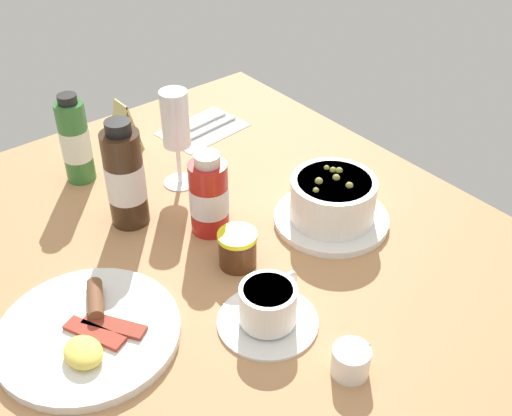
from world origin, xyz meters
The scene contains 12 objects.
ground_plane centered at (0.00, 0.00, -1.50)cm, with size 110.00×84.00×3.00cm, color #B27F51.
porridge_bowl centered at (-2.25, -16.95, 4.26)cm, with size 19.37×19.37×9.20cm.
cutlery_setting centered at (37.35, -17.69, 0.27)cm, with size 13.54×18.10×0.90cm.
coffee_cup centered at (-13.37, 6.18, 2.89)cm, with size 14.26×14.26×6.50cm.
creamer_jug centered at (-26.64, 3.36, 2.11)cm, with size 5.01×6.04×4.77cm.
wine_glass centered at (23.75, -3.68, 12.17)cm, with size 6.17×6.17×18.40cm.
jam_jar centered at (-0.85, 1.88, 3.03)cm, with size 6.15×6.15×5.98cm.
sauce_bottle_red centered at (9.07, -0.18, 6.56)cm, with size 6.45×6.45×14.47cm.
sauce_bottle_brown centered at (19.39, 9.18, 8.70)cm, with size 6.49×6.49×19.00cm.
sauce_bottle_green centered at (36.46, 9.77, 7.89)cm, with size 5.35×5.35×17.03cm.
breakfast_plate centered at (-0.53, 27.02, 0.90)cm, with size 25.22×25.22×3.70cm.
menu_card centered at (40.46, -1.95, 5.08)cm, with size 4.55×5.55×10.26cm.
Camera 1 is at (-61.09, 46.85, 66.31)cm, focal length 44.91 mm.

